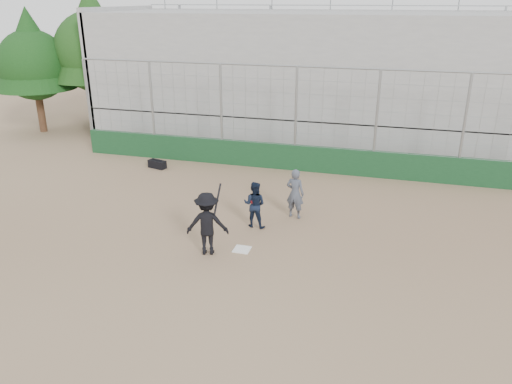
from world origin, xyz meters
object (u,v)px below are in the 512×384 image
(catcher_crouched, at_px, (254,212))
(equipment_bag, at_px, (157,164))
(umpire, at_px, (295,196))
(batter_at_plate, at_px, (207,223))

(catcher_crouched, distance_m, equipment_bag, 6.74)
(umpire, bearing_deg, equipment_bag, -15.58)
(batter_at_plate, bearing_deg, catcher_crouched, 68.50)
(catcher_crouched, bearing_deg, umpire, 45.25)
(catcher_crouched, xyz_separation_m, umpire, (1.00, 1.01, 0.22))
(batter_at_plate, distance_m, equipment_bag, 7.62)
(umpire, bearing_deg, catcher_crouched, 56.95)
(batter_at_plate, xyz_separation_m, catcher_crouched, (0.75, 1.89, -0.37))
(catcher_crouched, xyz_separation_m, equipment_bag, (-5.24, 4.23, -0.33))
(catcher_crouched, distance_m, umpire, 1.44)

